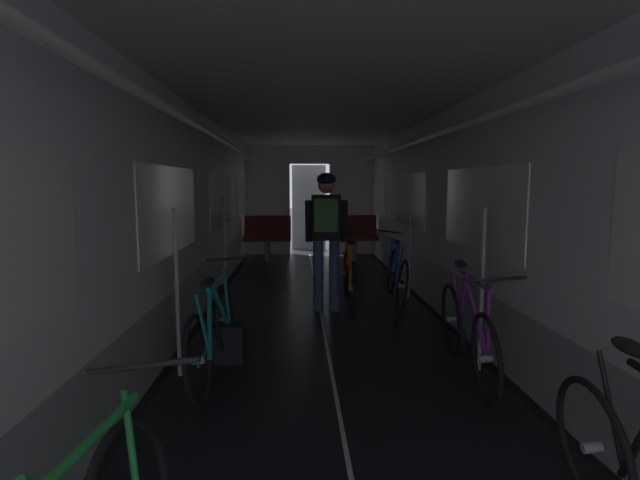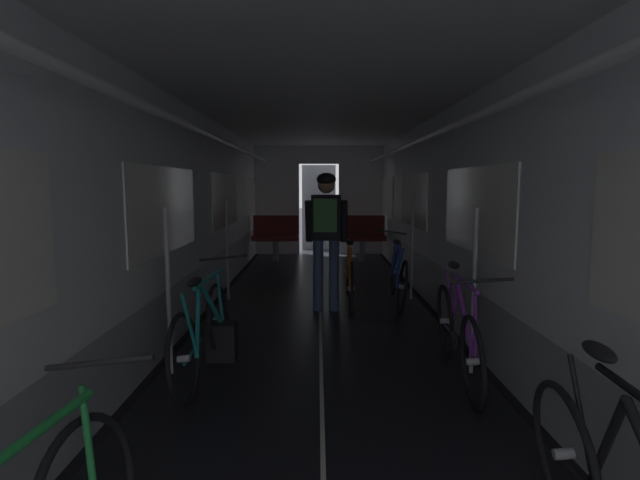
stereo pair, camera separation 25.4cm
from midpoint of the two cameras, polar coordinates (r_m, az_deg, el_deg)
train_car_shell at (r=5.36m, az=1.40°, el=7.87°), size 3.14×12.34×2.57m
bench_seat_far_left at (r=9.91m, az=-4.61°, el=0.76°), size 0.98×0.51×0.95m
bench_seat_far_right at (r=9.94m, az=5.80°, el=0.77°), size 0.98×0.51×0.95m
bicycle_blue at (r=6.46m, az=10.48°, el=-4.19°), size 0.44×1.69×0.95m
bicycle_teal at (r=4.08m, az=-12.06°, el=-10.63°), size 0.44×1.69×0.95m
bicycle_purple at (r=4.14m, az=17.90°, el=-10.53°), size 0.44×1.69×0.95m
person_cyclist_aisle at (r=5.88m, az=1.97°, el=1.66°), size 0.54×0.41×1.73m
bicycle_orange_in_aisle at (r=6.26m, az=4.74°, el=-4.41°), size 0.44×1.69×0.94m
backpack_on_floor at (r=4.47m, az=-10.07°, el=-11.91°), size 0.26×0.20×0.34m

